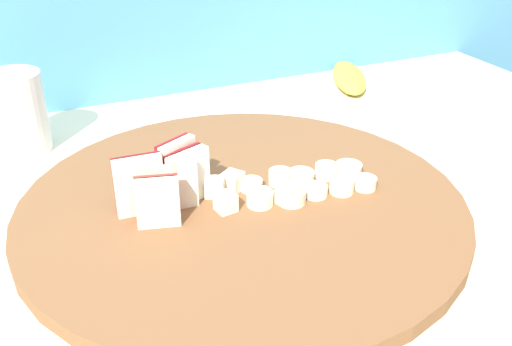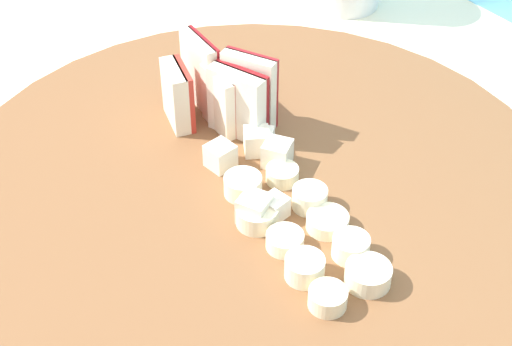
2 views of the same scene
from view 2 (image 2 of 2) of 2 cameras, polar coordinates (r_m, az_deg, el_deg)
tile_backsplash at (r=0.96m, az=16.65°, el=-0.79°), size 2.40×0.04×1.35m
cutting_board at (r=0.57m, az=0.09°, el=-0.70°), size 0.46×0.46×0.02m
apple_wedge_fan at (r=0.60m, az=-2.80°, el=6.03°), size 0.10×0.07×0.06m
apple_dice_pile at (r=0.56m, az=0.04°, el=0.46°), size 0.09×0.08×0.02m
banana_slice_rows at (r=0.51m, az=3.56°, el=-4.28°), size 0.14×0.07×0.02m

